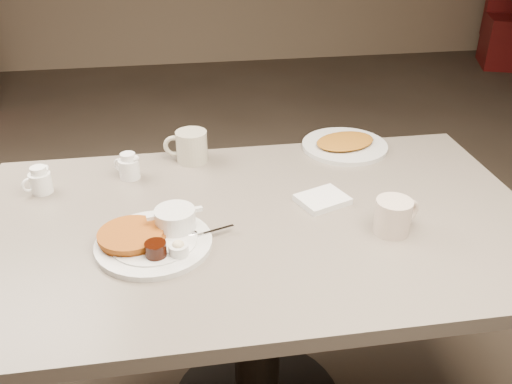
{
  "coord_description": "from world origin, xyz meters",
  "views": [
    {
      "loc": [
        -0.2,
        -1.22,
        1.54
      ],
      "look_at": [
        0.0,
        0.02,
        0.82
      ],
      "focal_mm": 38.75,
      "sensor_mm": 36.0,
      "label": 1
    }
  ],
  "objects": [
    {
      "name": "napkin",
      "position": [
        0.19,
        0.06,
        0.76
      ],
      "size": [
        0.16,
        0.15,
        0.02
      ],
      "color": "silver",
      "rests_on": "diner_table"
    },
    {
      "name": "coffee_mug_far",
      "position": [
        -0.15,
        0.37,
        0.8
      ],
      "size": [
        0.15,
        0.12,
        0.1
      ],
      "color": "#B0AA95",
      "rests_on": "diner_table"
    },
    {
      "name": "creamer_left",
      "position": [
        -0.59,
        0.24,
        0.79
      ],
      "size": [
        0.09,
        0.07,
        0.08
      ],
      "color": "white",
      "rests_on": "diner_table"
    },
    {
      "name": "coffee_mug_near",
      "position": [
        0.33,
        -0.11,
        0.8
      ],
      "size": [
        0.14,
        0.12,
        0.09
      ],
      "color": "beige",
      "rests_on": "diner_table"
    },
    {
      "name": "main_plate",
      "position": [
        -0.27,
        -0.07,
        0.77
      ],
      "size": [
        0.37,
        0.33,
        0.07
      ],
      "color": "silver",
      "rests_on": "diner_table"
    },
    {
      "name": "hash_plate",
      "position": [
        0.36,
        0.39,
        0.76
      ],
      "size": [
        0.36,
        0.36,
        0.04
      ],
      "color": "beige",
      "rests_on": "diner_table"
    },
    {
      "name": "creamer_right",
      "position": [
        -0.34,
        0.29,
        0.79
      ],
      "size": [
        0.08,
        0.07,
        0.08
      ],
      "color": "white",
      "rests_on": "diner_table"
    },
    {
      "name": "diner_table",
      "position": [
        0.0,
        0.0,
        0.58
      ],
      "size": [
        1.5,
        0.9,
        0.75
      ],
      "color": "slate",
      "rests_on": "ground"
    }
  ]
}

